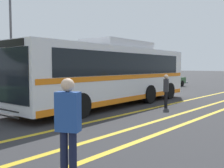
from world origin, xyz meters
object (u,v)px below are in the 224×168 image
(parked_car_4, at_px, (167,79))
(transit_bus, at_px, (112,72))
(parked_car_1, at_px, (0,93))
(pedestrian_2, at_px, (166,89))
(parked_car_2, at_px, (75,87))
(parked_car_3, at_px, (125,82))
(street_lamp, at_px, (10,13))
(pedestrian_1, at_px, (68,122))

(parked_car_4, bearing_deg, transit_bus, 106.61)
(parked_car_1, height_order, pedestrian_2, pedestrian_2)
(transit_bus, distance_m, parked_car_1, 5.70)
(transit_bus, height_order, parked_car_4, transit_bus)
(parked_car_2, relative_size, parked_car_4, 1.07)
(parked_car_1, xyz_separation_m, parked_car_4, (17.18, 0.23, 0.01))
(parked_car_1, relative_size, pedestrian_2, 2.48)
(parked_car_1, distance_m, parked_car_3, 10.34)
(parked_car_3, height_order, parked_car_4, parked_car_3)
(parked_car_2, height_order, street_lamp, street_lamp)
(parked_car_2, bearing_deg, pedestrian_1, -37.80)
(parked_car_2, bearing_deg, street_lamp, -126.32)
(parked_car_4, height_order, street_lamp, street_lamp)
(street_lamp, bearing_deg, transit_bus, -70.95)
(parked_car_3, distance_m, pedestrian_1, 16.38)
(pedestrian_1, distance_m, street_lamp, 13.48)
(parked_car_1, relative_size, parked_car_4, 0.87)
(transit_bus, xyz_separation_m, street_lamp, (-2.18, 6.30, 3.56))
(transit_bus, bearing_deg, parked_car_3, -60.16)
(parked_car_1, distance_m, pedestrian_1, 9.59)
(parked_car_4, distance_m, pedestrian_2, 13.60)
(parked_car_4, relative_size, pedestrian_1, 2.55)
(street_lamp, bearing_deg, parked_car_3, -16.26)
(parked_car_3, relative_size, parked_car_4, 0.92)
(transit_bus, relative_size, pedestrian_2, 7.38)
(transit_bus, distance_m, parked_car_4, 13.54)
(parked_car_2, height_order, parked_car_3, parked_car_3)
(parked_car_3, bearing_deg, pedestrian_2, 144.49)
(pedestrian_2, relative_size, street_lamp, 0.23)
(parked_car_3, xyz_separation_m, street_lamp, (-8.27, 2.41, 4.51))
(parked_car_3, bearing_deg, parked_car_4, -87.34)
(parked_car_2, xyz_separation_m, street_lamp, (-2.93, 2.47, 4.54))
(parked_car_1, height_order, parked_car_2, parked_car_1)
(parked_car_3, relative_size, pedestrian_2, 2.62)
(transit_bus, distance_m, pedestrian_1, 9.18)
(parked_car_2, height_order, pedestrian_1, pedestrian_1)
(parked_car_4, bearing_deg, parked_car_2, 90.12)
(transit_bus, relative_size, parked_car_1, 2.98)
(parked_car_4, height_order, pedestrian_2, pedestrian_2)
(parked_car_2, relative_size, pedestrian_2, 3.04)
(pedestrian_1, height_order, street_lamp, street_lamp)
(parked_car_2, height_order, pedestrian_2, pedestrian_2)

